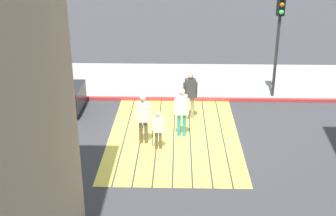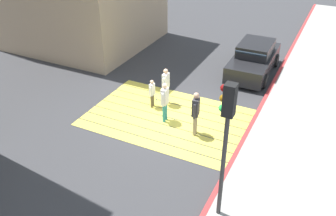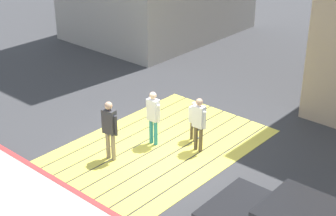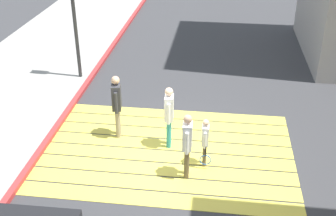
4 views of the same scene
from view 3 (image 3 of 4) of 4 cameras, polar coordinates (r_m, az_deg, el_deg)
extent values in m
plane|color=#38383A|center=(15.19, -0.88, -4.32)|extent=(120.00, 120.00, 0.00)
cube|color=#EAD64C|center=(14.15, 4.96, -6.84)|extent=(6.40, 0.50, 0.01)
cube|color=#EAD64C|center=(14.42, 3.20, -6.08)|extent=(6.40, 0.50, 0.01)
cube|color=#EAD64C|center=(14.72, 1.52, -5.35)|extent=(6.40, 0.50, 0.01)
cube|color=#EAD64C|center=(15.02, -0.10, -4.64)|extent=(6.40, 0.50, 0.01)
cube|color=#EAD64C|center=(15.35, -1.64, -3.96)|extent=(6.40, 0.50, 0.01)
cube|color=#EAD64C|center=(15.68, -3.12, -3.31)|extent=(6.40, 0.50, 0.01)
cube|color=#EAD64C|center=(16.03, -4.53, -2.68)|extent=(6.40, 0.50, 0.01)
cube|color=#EAD64C|center=(16.38, -5.88, -2.07)|extent=(6.40, 0.50, 0.01)
cube|color=#BC3333|center=(13.30, -10.43, -9.23)|extent=(0.16, 40.00, 0.13)
cube|color=#1E2833|center=(10.76, 11.56, -11.18)|extent=(1.48, 0.35, 0.49)
cylinder|color=black|center=(12.12, 10.99, -11.60)|extent=(0.23, 0.66, 0.66)
cylinder|color=gray|center=(14.50, -6.70, -4.14)|extent=(0.13, 0.13, 0.84)
cylinder|color=gray|center=(14.40, -6.11, -4.33)|extent=(0.13, 0.13, 0.84)
cube|color=#333338|center=(14.09, -6.56, -1.50)|extent=(0.29, 0.40, 0.70)
sphere|color=tan|center=(13.88, -6.65, 0.26)|extent=(0.22, 0.22, 0.22)
cylinder|color=#333338|center=(14.24, -7.23, -1.55)|extent=(0.09, 0.09, 0.60)
cylinder|color=#333338|center=(14.00, -5.85, -1.97)|extent=(0.09, 0.09, 0.60)
cylinder|color=teal|center=(15.19, -1.89, -2.61)|extent=(0.12, 0.12, 0.80)
cylinder|color=teal|center=(15.09, -1.38, -2.80)|extent=(0.12, 0.12, 0.80)
cube|color=white|center=(14.81, -1.67, -0.20)|extent=(0.23, 0.36, 0.67)
sphere|color=beige|center=(14.61, -1.69, 1.41)|extent=(0.21, 0.21, 0.21)
cylinder|color=white|center=(14.95, -2.27, -0.22)|extent=(0.09, 0.09, 0.57)
cylinder|color=white|center=(14.72, -1.06, -0.65)|extent=(0.09, 0.09, 0.57)
cylinder|color=brown|center=(14.87, 3.13, -3.33)|extent=(0.12, 0.12, 0.78)
cylinder|color=brown|center=(14.78, 3.66, -3.53)|extent=(0.12, 0.12, 0.78)
cube|color=white|center=(14.49, 3.47, -0.94)|extent=(0.22, 0.35, 0.65)
sphere|color=tan|center=(14.30, 3.51, 0.67)|extent=(0.20, 0.20, 0.20)
cylinder|color=white|center=(14.63, 2.82, -0.95)|extent=(0.08, 0.08, 0.55)
cylinder|color=white|center=(14.42, 4.10, -1.40)|extent=(0.08, 0.08, 0.55)
cylinder|color=brown|center=(15.44, 2.64, -2.53)|extent=(0.09, 0.09, 0.60)
cylinder|color=brown|center=(15.37, 3.03, -2.68)|extent=(0.09, 0.09, 0.60)
cube|color=white|center=(15.16, 2.88, -0.76)|extent=(0.17, 0.27, 0.50)
sphere|color=beige|center=(15.01, 2.91, 0.44)|extent=(0.16, 0.16, 0.16)
cylinder|color=white|center=(15.27, 2.40, -0.75)|extent=(0.07, 0.07, 0.43)
cylinder|color=white|center=(15.09, 3.36, -1.11)|extent=(0.07, 0.07, 0.43)
cylinder|color=black|center=(15.23, 3.46, -2.07)|extent=(0.03, 0.03, 0.28)
torus|color=blue|center=(15.35, 3.43, -2.87)|extent=(0.28, 0.03, 0.28)
camera|label=1|loc=(24.79, 21.51, 21.57)|focal=46.84mm
camera|label=2|loc=(20.48, -40.07, 21.44)|focal=38.72mm
camera|label=4|loc=(11.00, 43.85, 12.25)|focal=45.93mm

